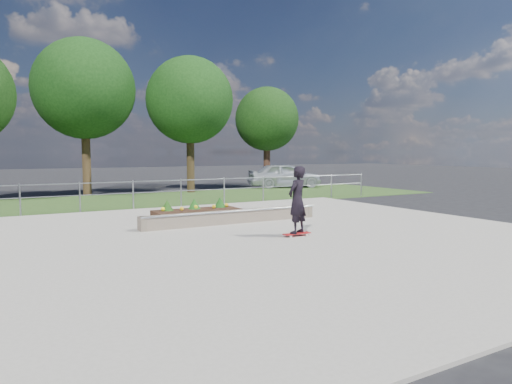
% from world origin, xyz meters
% --- Properties ---
extents(ground, '(120.00, 120.00, 0.00)m').
position_xyz_m(ground, '(0.00, 0.00, 0.00)').
color(ground, black).
rests_on(ground, ground).
extents(grass_verge, '(30.00, 8.00, 0.02)m').
position_xyz_m(grass_verge, '(0.00, 11.00, 0.01)').
color(grass_verge, '#2B481C').
rests_on(grass_verge, ground).
extents(concrete_slab, '(15.00, 15.00, 0.06)m').
position_xyz_m(concrete_slab, '(0.00, 0.00, 0.03)').
color(concrete_slab, gray).
rests_on(concrete_slab, ground).
extents(fence, '(20.06, 0.06, 1.20)m').
position_xyz_m(fence, '(0.00, 7.50, 0.77)').
color(fence, '#95979E').
rests_on(fence, ground).
extents(tree_mid_left, '(5.25, 5.25, 8.25)m').
position_xyz_m(tree_mid_left, '(-2.50, 15.00, 5.61)').
color(tree_mid_left, '#362515').
rests_on(tree_mid_left, ground).
extents(tree_mid_right, '(4.90, 4.90, 7.70)m').
position_xyz_m(tree_mid_right, '(3.00, 14.00, 5.23)').
color(tree_mid_right, black).
rests_on(tree_mid_right, ground).
extents(tree_far_right, '(4.20, 4.20, 6.60)m').
position_xyz_m(tree_far_right, '(9.00, 15.50, 4.48)').
color(tree_far_right, '#311C13').
rests_on(tree_far_right, ground).
extents(grind_ledge, '(6.00, 0.44, 0.43)m').
position_xyz_m(grind_ledge, '(-0.19, 2.31, 0.26)').
color(grind_ledge, '#685B4D').
rests_on(grind_ledge, concrete_slab).
extents(planter_bed, '(3.00, 1.20, 0.61)m').
position_xyz_m(planter_bed, '(-0.62, 4.28, 0.24)').
color(planter_bed, black).
rests_on(planter_bed, concrete_slab).
extents(skateboarder, '(0.80, 0.67, 1.88)m').
position_xyz_m(skateboarder, '(0.29, -0.58, 1.04)').
color(skateboarder, silver).
rests_on(skateboarder, concrete_slab).
extents(parked_car, '(5.11, 3.21, 1.62)m').
position_xyz_m(parked_car, '(9.70, 14.41, 0.81)').
color(parked_car, silver).
rests_on(parked_car, ground).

